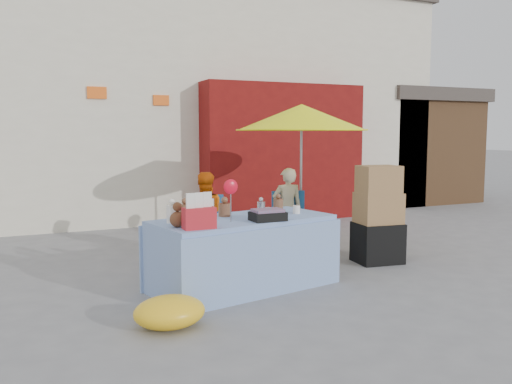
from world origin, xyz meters
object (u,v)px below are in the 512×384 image
umbrella (301,118)px  box_stack (378,218)px  vendor_orange (204,216)px  market_table (243,252)px  chair_left (208,242)px  chair_right (292,234)px  vendor_beige (287,209)px

umbrella → box_stack: bearing=-71.3°
vendor_orange → umbrella: bearing=-162.4°
market_table → chair_left: market_table is taller
chair_left → chair_right: bearing=12.1°
umbrella → chair_right: bearing=-136.2°
market_table → umbrella: umbrella is taller
vendor_orange → vendor_beige: vendor_beige is taller
chair_right → umbrella: size_ratio=0.41×
chair_right → vendor_beige: size_ratio=0.72×
market_table → box_stack: bearing=-2.1°
vendor_orange → chair_left: bearing=103.5°
box_stack → vendor_orange: bearing=150.4°
vendor_beige → market_table: bearing=60.3°
chair_right → box_stack: bearing=-41.6°
chair_right → umbrella: bearing=55.9°
vendor_beige → box_stack: size_ratio=0.94×
vendor_beige → box_stack: (0.73, -1.13, -0.01)m
chair_left → vendor_beige: (1.25, 0.13, 0.34)m
chair_left → vendor_orange: vendor_orange is taller
vendor_orange → box_stack: box_stack is taller
chair_left → box_stack: 2.24m
vendor_beige → umbrella: umbrella is taller
chair_right → vendor_beige: (-0.00, 0.13, 0.34)m
vendor_beige → box_stack: bearing=135.2°
market_table → chair_left: bearing=75.5°
chair_right → vendor_orange: vendor_orange is taller
chair_left → box_stack: box_stack is taller
chair_right → box_stack: 1.27m
vendor_beige → umbrella: bearing=-141.3°
chair_left → umbrella: umbrella is taller
market_table → box_stack: size_ratio=1.70×
umbrella → box_stack: umbrella is taller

